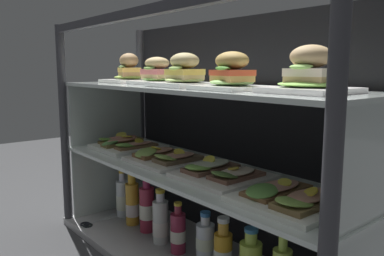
# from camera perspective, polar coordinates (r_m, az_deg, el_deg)

# --- Properties ---
(case_frame) EXTENTS (1.37, 0.45, 0.92)m
(case_frame) POSITION_cam_1_polar(r_m,az_deg,el_deg) (1.45, 3.46, -0.23)
(case_frame) COLOR #333338
(case_frame) RESTS_ON ground
(riser_lower_tier) EXTENTS (1.30, 0.37, 0.33)m
(riser_lower_tier) POSITION_cam_1_polar(r_m,az_deg,el_deg) (1.46, 0.00, -12.69)
(riser_lower_tier) COLOR silver
(riser_lower_tier) RESTS_ON case_base_deck
(shelf_lower_glass) EXTENTS (1.32, 0.39, 0.01)m
(shelf_lower_glass) POSITION_cam_1_polar(r_m,az_deg,el_deg) (1.40, 0.00, -6.21)
(shelf_lower_glass) COLOR silver
(shelf_lower_glass) RESTS_ON riser_lower_tier
(riser_upper_tier) EXTENTS (1.30, 0.37, 0.28)m
(riser_upper_tier) POSITION_cam_1_polar(r_m,az_deg,el_deg) (1.37, 0.00, -0.28)
(riser_upper_tier) COLOR silver
(riser_upper_tier) RESTS_ON shelf_lower_glass
(shelf_upper_glass) EXTENTS (1.32, 0.39, 0.01)m
(shelf_upper_glass) POSITION_cam_1_polar(r_m,az_deg,el_deg) (1.36, 0.00, 5.86)
(shelf_upper_glass) COLOR silver
(shelf_upper_glass) RESTS_ON riser_upper_tier
(plated_roll_sandwich_far_left) EXTENTS (0.20, 0.20, 0.13)m
(plated_roll_sandwich_far_left) POSITION_cam_1_polar(r_m,az_deg,el_deg) (1.75, -9.22, 8.12)
(plated_roll_sandwich_far_left) COLOR white
(plated_roll_sandwich_far_left) RESTS_ON shelf_upper_glass
(plated_roll_sandwich_mid_right) EXTENTS (0.18, 0.18, 0.11)m
(plated_roll_sandwich_mid_right) POSITION_cam_1_polar(r_m,az_deg,el_deg) (1.57, -5.16, 7.99)
(plated_roll_sandwich_mid_right) COLOR white
(plated_roll_sandwich_mid_right) RESTS_ON shelf_upper_glass
(plated_roll_sandwich_center) EXTENTS (0.19, 0.19, 0.11)m
(plated_roll_sandwich_center) POSITION_cam_1_polar(r_m,az_deg,el_deg) (1.33, -1.13, 7.95)
(plated_roll_sandwich_center) COLOR white
(plated_roll_sandwich_center) RESTS_ON shelf_upper_glass
(plated_roll_sandwich_near_left_corner) EXTENTS (0.19, 0.19, 0.11)m
(plated_roll_sandwich_near_left_corner) POSITION_cam_1_polar(r_m,az_deg,el_deg) (1.14, 5.82, 7.80)
(plated_roll_sandwich_near_left_corner) COLOR white
(plated_roll_sandwich_near_left_corner) RESTS_ON shelf_upper_glass
(plated_roll_sandwich_far_right) EXTENTS (0.20, 0.20, 0.12)m
(plated_roll_sandwich_far_right) POSITION_cam_1_polar(r_m,az_deg,el_deg) (1.02, 16.94, 7.30)
(plated_roll_sandwich_far_right) COLOR white
(plated_roll_sandwich_far_right) RESTS_ON shelf_upper_glass
(open_sandwich_tray_far_right) EXTENTS (0.27, 0.26, 0.06)m
(open_sandwich_tray_far_right) POSITION_cam_1_polar(r_m,az_deg,el_deg) (1.76, -9.68, -2.36)
(open_sandwich_tray_far_right) COLOR white
(open_sandwich_tray_far_right) RESTS_ON shelf_lower_glass
(open_sandwich_tray_far_left) EXTENTS (0.27, 0.26, 0.06)m
(open_sandwich_tray_far_left) POSITION_cam_1_polar(r_m,az_deg,el_deg) (1.50, -3.72, -4.26)
(open_sandwich_tray_far_left) COLOR white
(open_sandwich_tray_far_left) RESTS_ON shelf_lower_glass
(open_sandwich_tray_center) EXTENTS (0.27, 0.26, 0.06)m
(open_sandwich_tray_center) POSITION_cam_1_polar(r_m,az_deg,el_deg) (1.28, 4.25, -6.52)
(open_sandwich_tray_center) COLOR white
(open_sandwich_tray_center) RESTS_ON shelf_lower_glass
(open_sandwich_tray_mid_right) EXTENTS (0.27, 0.26, 0.06)m
(open_sandwich_tray_mid_right) POSITION_cam_1_polar(r_m,az_deg,el_deg) (1.07, 14.33, -9.81)
(open_sandwich_tray_mid_right) COLOR white
(open_sandwich_tray_mid_right) RESTS_ON shelf_lower_glass
(juice_bottle_tucked_behind) EXTENTS (0.06, 0.06, 0.23)m
(juice_bottle_tucked_behind) POSITION_cam_1_polar(r_m,az_deg,el_deg) (1.90, -10.15, -10.14)
(juice_bottle_tucked_behind) COLOR white
(juice_bottle_tucked_behind) RESTS_ON case_base_deck
(juice_bottle_back_right) EXTENTS (0.06, 0.06, 0.25)m
(juice_bottle_back_right) POSITION_cam_1_polar(r_m,az_deg,el_deg) (1.79, -8.76, -10.82)
(juice_bottle_back_right) COLOR gold
(juice_bottle_back_right) RESTS_ON case_base_deck
(juice_bottle_front_left_end) EXTENTS (0.06, 0.06, 0.26)m
(juice_bottle_front_left_end) POSITION_cam_1_polar(r_m,az_deg,el_deg) (1.71, -6.76, -11.65)
(juice_bottle_front_left_end) COLOR #9E273E
(juice_bottle_front_left_end) RESTS_ON case_base_deck
(juice_bottle_back_center) EXTENTS (0.06, 0.06, 0.22)m
(juice_bottle_back_center) POSITION_cam_1_polar(r_m,az_deg,el_deg) (1.61, -4.64, -13.59)
(juice_bottle_back_center) COLOR white
(juice_bottle_back_center) RESTS_ON case_base_deck
(juice_bottle_back_left) EXTENTS (0.06, 0.06, 0.20)m
(juice_bottle_back_left) POSITION_cam_1_polar(r_m,az_deg,el_deg) (1.53, -2.06, -15.09)
(juice_bottle_back_left) COLOR #992845
(juice_bottle_back_left) RESTS_ON case_base_deck
(juice_bottle_front_middle) EXTENTS (0.07, 0.07, 0.19)m
(juice_bottle_front_middle) POSITION_cam_1_polar(r_m,az_deg,el_deg) (1.46, 1.96, -16.32)
(juice_bottle_front_middle) COLOR white
(juice_bottle_front_middle) RESTS_ON case_base_deck
(juice_bottle_front_right_end) EXTENTS (0.06, 0.06, 0.21)m
(juice_bottle_front_right_end) POSITION_cam_1_polar(r_m,az_deg,el_deg) (1.38, 4.72, -17.70)
(juice_bottle_front_right_end) COLOR gold
(juice_bottle_front_right_end) RESTS_ON case_base_deck
(kitchen_scissors) EXTENTS (0.09, 0.20, 0.01)m
(kitchen_scissors) POSITION_cam_1_polar(r_m,az_deg,el_deg) (1.86, -14.53, -13.36)
(kitchen_scissors) COLOR silver
(kitchen_scissors) RESTS_ON case_base_deck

